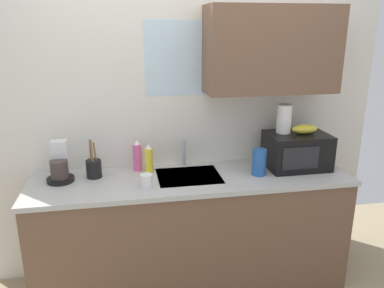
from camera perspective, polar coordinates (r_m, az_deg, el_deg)
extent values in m
cube|color=silver|center=(3.03, -1.20, 3.73)|extent=(3.10, 0.10, 2.50)
cube|color=brown|center=(2.91, 11.82, 13.60)|extent=(0.97, 0.32, 0.62)
cube|color=silver|center=(2.91, -1.54, 12.66)|extent=(0.56, 0.02, 0.55)
cube|color=brown|center=(3.01, 0.00, -13.16)|extent=(2.30, 0.60, 0.86)
cube|color=#B7B7B2|center=(2.81, 0.00, -5.22)|extent=(2.33, 0.63, 0.03)
cube|color=#9EA0A5|center=(2.85, -0.48, -6.07)|extent=(0.46, 0.38, 0.14)
cylinder|color=#B2B5BA|center=(2.99, -1.22, -1.25)|extent=(0.03, 0.03, 0.22)
cube|color=black|center=(3.06, 15.35, -0.96)|extent=(0.46, 0.34, 0.27)
cube|color=black|center=(2.89, 15.91, -2.07)|extent=(0.28, 0.01, 0.17)
ellipsoid|color=gold|center=(3.03, 16.45, 2.16)|extent=(0.20, 0.11, 0.07)
cylinder|color=white|center=(2.99, 13.57, 3.68)|extent=(0.11, 0.11, 0.22)
cylinder|color=black|center=(2.87, -18.99, -5.02)|extent=(0.19, 0.19, 0.03)
cylinder|color=#3F332D|center=(2.83, -19.17, -3.59)|extent=(0.12, 0.12, 0.13)
cube|color=silver|center=(2.89, -19.06, -2.02)|extent=(0.11, 0.09, 0.26)
cylinder|color=yellow|center=(2.88, -6.45, -2.43)|extent=(0.06, 0.06, 0.18)
cone|color=white|center=(2.85, -6.52, -0.36)|extent=(0.05, 0.05, 0.04)
cylinder|color=#E55999|center=(2.92, -8.15, -2.00)|extent=(0.06, 0.06, 0.21)
cone|color=white|center=(2.88, -8.25, 0.28)|extent=(0.05, 0.05, 0.04)
cylinder|color=#2659A5|center=(2.85, 9.96, -2.68)|extent=(0.10, 0.10, 0.20)
cylinder|color=white|center=(2.62, -6.81, -5.52)|extent=(0.08, 0.08, 0.09)
cylinder|color=black|center=(2.86, -14.42, -3.60)|extent=(0.11, 0.11, 0.13)
cylinder|color=olive|center=(2.83, -14.87, -1.74)|extent=(0.01, 0.02, 0.25)
cylinder|color=olive|center=(2.84, -14.17, -1.89)|extent=(0.03, 0.02, 0.22)
cylinder|color=olive|center=(2.81, -14.59, -1.86)|extent=(0.02, 0.02, 0.25)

